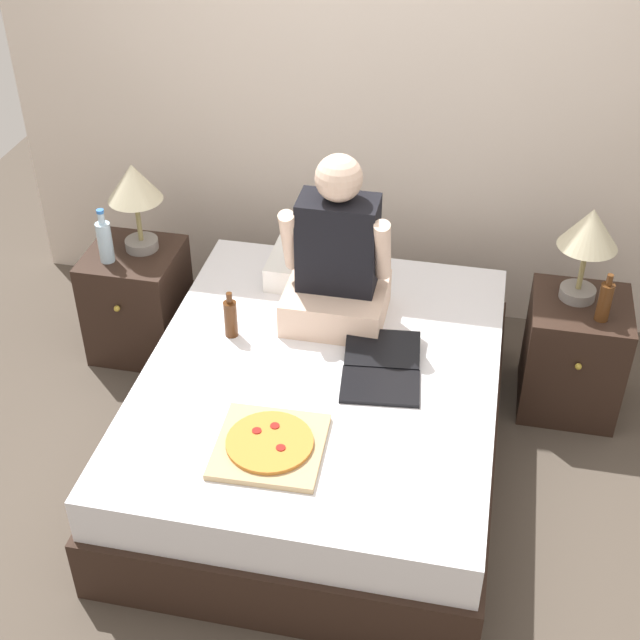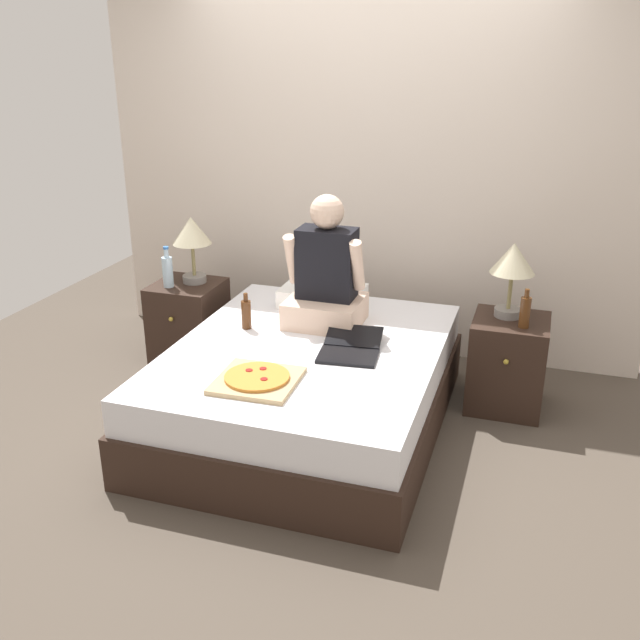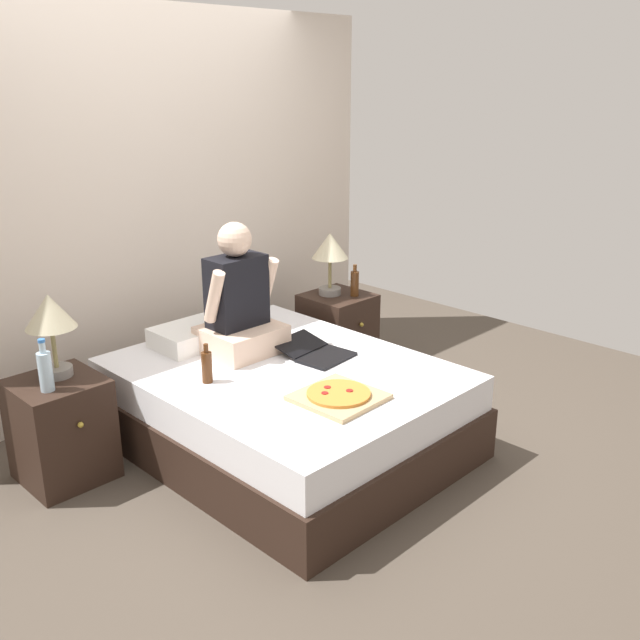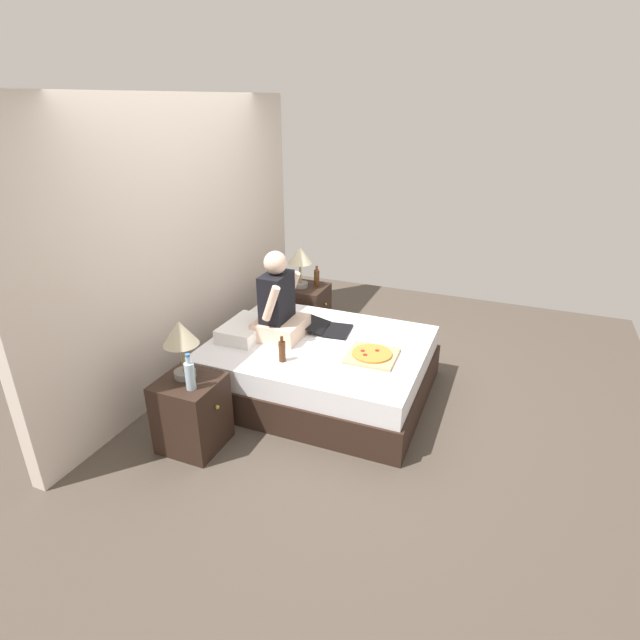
% 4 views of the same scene
% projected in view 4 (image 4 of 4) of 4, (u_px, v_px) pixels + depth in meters
% --- Properties ---
extents(ground_plane, '(5.78, 5.78, 0.00)m').
position_uv_depth(ground_plane, '(319.00, 391.00, 4.56)').
color(ground_plane, '#4C4238').
extents(wall_back, '(3.78, 0.12, 2.50)m').
position_uv_depth(wall_back, '(186.00, 243.00, 4.50)').
color(wall_back, beige).
rests_on(wall_back, ground).
extents(bed, '(1.50, 1.89, 0.50)m').
position_uv_depth(bed, '(319.00, 367.00, 4.46)').
color(bed, black).
rests_on(bed, ground).
extents(nightstand_left, '(0.44, 0.47, 0.57)m').
position_uv_depth(nightstand_left, '(192.00, 413.00, 3.75)').
color(nightstand_left, black).
rests_on(nightstand_left, ground).
extents(lamp_on_left_nightstand, '(0.26, 0.26, 0.45)m').
position_uv_depth(lamp_on_left_nightstand, '(180.00, 337.00, 3.55)').
color(lamp_on_left_nightstand, gray).
rests_on(lamp_on_left_nightstand, nightstand_left).
extents(water_bottle, '(0.07, 0.07, 0.28)m').
position_uv_depth(water_bottle, '(190.00, 375.00, 3.49)').
color(water_bottle, silver).
rests_on(water_bottle, nightstand_left).
extents(nightstand_right, '(0.44, 0.47, 0.57)m').
position_uv_depth(nightstand_right, '(306.00, 310.00, 5.56)').
color(nightstand_right, black).
rests_on(nightstand_right, ground).
extents(lamp_on_right_nightstand, '(0.26, 0.26, 0.45)m').
position_uv_depth(lamp_on_right_nightstand, '(300.00, 258.00, 5.30)').
color(lamp_on_right_nightstand, gray).
rests_on(lamp_on_right_nightstand, nightstand_right).
extents(beer_bottle, '(0.06, 0.06, 0.23)m').
position_uv_depth(beer_bottle, '(317.00, 277.00, 5.43)').
color(beer_bottle, '#512D14').
rests_on(beer_bottle, nightstand_right).
extents(pillow, '(0.52, 0.34, 0.12)m').
position_uv_depth(pillow, '(246.00, 329.00, 4.46)').
color(pillow, white).
rests_on(pillow, bed).
extents(person_seated, '(0.47, 0.40, 0.78)m').
position_uv_depth(person_seated, '(278.00, 306.00, 4.37)').
color(person_seated, beige).
rests_on(person_seated, bed).
extents(laptop, '(0.36, 0.45, 0.07)m').
position_uv_depth(laptop, '(331.00, 329.00, 4.56)').
color(laptop, black).
rests_on(laptop, bed).
extents(pizza_box, '(0.41, 0.41, 0.05)m').
position_uv_depth(pizza_box, '(372.00, 355.00, 4.10)').
color(pizza_box, tan).
rests_on(pizza_box, bed).
extents(beer_bottle_on_bed, '(0.06, 0.06, 0.22)m').
position_uv_depth(beer_bottle_on_bed, '(282.00, 351.00, 4.01)').
color(beer_bottle_on_bed, '#4C2811').
rests_on(beer_bottle_on_bed, bed).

